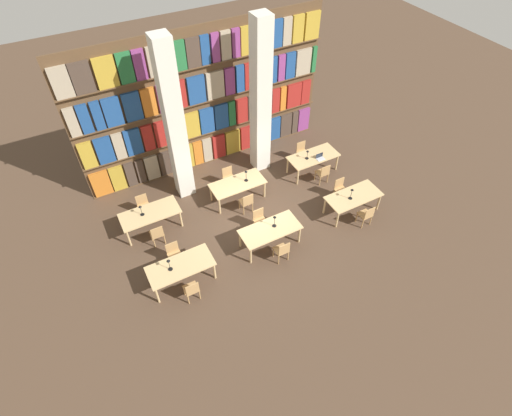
% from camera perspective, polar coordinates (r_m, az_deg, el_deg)
% --- Properties ---
extents(ground_plane, '(40.00, 40.00, 0.00)m').
position_cam_1_polar(ground_plane, '(14.33, -0.24, -1.61)').
color(ground_plane, '#4C3828').
extents(bookshelf_bank, '(9.70, 0.35, 5.50)m').
position_cam_1_polar(bookshelf_bank, '(15.42, -7.26, 14.49)').
color(bookshelf_bank, brown).
rests_on(bookshelf_bank, ground_plane).
extents(pillar_left, '(0.60, 0.60, 6.00)m').
position_cam_1_polar(pillar_left, '(13.75, -11.56, 11.53)').
color(pillar_left, silver).
rests_on(pillar_left, ground_plane).
extents(pillar_center, '(0.60, 0.60, 6.00)m').
position_cam_1_polar(pillar_center, '(14.77, 0.66, 15.12)').
color(pillar_center, silver).
rests_on(pillar_center, ground_plane).
extents(reading_table_0, '(2.00, 0.92, 0.78)m').
position_cam_1_polar(reading_table_0, '(12.37, -10.72, -8.33)').
color(reading_table_0, tan).
rests_on(reading_table_0, ground_plane).
extents(chair_0, '(0.42, 0.40, 0.89)m').
position_cam_1_polar(chair_0, '(12.13, -9.17, -11.42)').
color(chair_0, tan).
rests_on(chair_0, ground_plane).
extents(chair_1, '(0.42, 0.40, 0.89)m').
position_cam_1_polar(chair_1, '(12.99, -11.61, -6.42)').
color(chair_1, tan).
rests_on(chair_1, ground_plane).
extents(desk_lamp_0, '(0.14, 0.14, 0.48)m').
position_cam_1_polar(desk_lamp_0, '(12.03, -12.35, -7.66)').
color(desk_lamp_0, black).
rests_on(desk_lamp_0, reading_table_0).
extents(reading_table_1, '(2.00, 0.92, 0.78)m').
position_cam_1_polar(reading_table_1, '(13.07, 2.03, -3.24)').
color(reading_table_1, tan).
rests_on(reading_table_1, ground_plane).
extents(chair_2, '(0.42, 0.40, 0.89)m').
position_cam_1_polar(chair_2, '(12.84, 3.74, -6.04)').
color(chair_2, tan).
rests_on(chair_2, ground_plane).
extents(chair_3, '(0.42, 0.40, 0.89)m').
position_cam_1_polar(chair_3, '(13.66, 0.54, -1.69)').
color(chair_3, tan).
rests_on(chair_3, ground_plane).
extents(desk_lamp_1, '(0.14, 0.14, 0.48)m').
position_cam_1_polar(desk_lamp_1, '(12.86, 2.67, -1.62)').
color(desk_lamp_1, black).
rests_on(desk_lamp_1, reading_table_1).
extents(reading_table_2, '(2.00, 0.92, 0.78)m').
position_cam_1_polar(reading_table_2, '(14.54, 13.74, 1.48)').
color(reading_table_2, tan).
rests_on(reading_table_2, ground_plane).
extents(chair_4, '(0.42, 0.40, 0.89)m').
position_cam_1_polar(chair_4, '(14.34, 15.48, -0.94)').
color(chair_4, tan).
rests_on(chair_4, ground_plane).
extents(chair_5, '(0.42, 0.40, 0.89)m').
position_cam_1_polar(chair_5, '(15.08, 11.96, 2.71)').
color(chair_5, tan).
rests_on(chair_5, ground_plane).
extents(desk_lamp_2, '(0.14, 0.14, 0.47)m').
position_cam_1_polar(desk_lamp_2, '(14.14, 13.52, 2.25)').
color(desk_lamp_2, black).
rests_on(desk_lamp_2, reading_table_2).
extents(reading_table_3, '(2.00, 0.92, 0.78)m').
position_cam_1_polar(reading_table_3, '(14.01, -14.90, -0.91)').
color(reading_table_3, tan).
rests_on(reading_table_3, ground_plane).
extents(chair_6, '(0.42, 0.40, 0.89)m').
position_cam_1_polar(chair_6, '(13.65, -13.95, -3.60)').
color(chair_6, tan).
rests_on(chair_6, ground_plane).
extents(chair_7, '(0.42, 0.40, 0.89)m').
position_cam_1_polar(chair_7, '(14.69, -15.76, 0.36)').
color(chair_7, tan).
rests_on(chair_7, ground_plane).
extents(desk_lamp_3, '(0.14, 0.14, 0.44)m').
position_cam_1_polar(desk_lamp_3, '(13.75, -16.16, -0.08)').
color(desk_lamp_3, black).
rests_on(desk_lamp_3, reading_table_3).
extents(reading_table_4, '(2.00, 0.92, 0.78)m').
position_cam_1_polar(reading_table_4, '(14.61, -2.65, 3.33)').
color(reading_table_4, tan).
rests_on(reading_table_4, ground_plane).
extents(chair_8, '(0.42, 0.40, 0.89)m').
position_cam_1_polar(chair_8, '(14.27, -1.35, 0.90)').
color(chair_8, tan).
rests_on(chair_8, ground_plane).
extents(chair_9, '(0.42, 0.40, 0.89)m').
position_cam_1_polar(chair_9, '(15.26, -3.92, 4.41)').
color(chair_9, tan).
rests_on(chair_9, ground_plane).
extents(desk_lamp_4, '(0.14, 0.14, 0.49)m').
position_cam_1_polar(desk_lamp_4, '(14.43, -1.43, 4.91)').
color(desk_lamp_4, black).
rests_on(desk_lamp_4, reading_table_4).
extents(reading_table_5, '(2.00, 0.92, 0.78)m').
position_cam_1_polar(reading_table_5, '(15.95, 8.16, 7.14)').
color(reading_table_5, tan).
rests_on(reading_table_5, ground_plane).
extents(chair_10, '(0.42, 0.40, 0.89)m').
position_cam_1_polar(chair_10, '(15.63, 9.56, 4.99)').
color(chair_10, tan).
rests_on(chair_10, ground_plane).
extents(chair_11, '(0.42, 0.40, 0.89)m').
position_cam_1_polar(chair_11, '(16.54, 6.60, 8.02)').
color(chair_11, tan).
rests_on(chair_11, ground_plane).
extents(desk_lamp_5, '(0.14, 0.14, 0.40)m').
position_cam_1_polar(desk_lamp_5, '(15.57, 7.37, 7.80)').
color(desk_lamp_5, black).
rests_on(desk_lamp_5, reading_table_5).
extents(laptop, '(0.32, 0.22, 0.21)m').
position_cam_1_polar(laptop, '(15.78, 9.17, 7.08)').
color(laptop, silver).
rests_on(laptop, reading_table_5).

